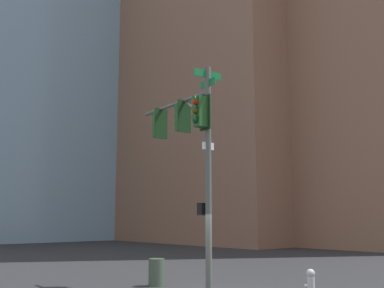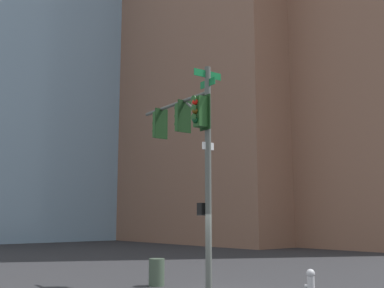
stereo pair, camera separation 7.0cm
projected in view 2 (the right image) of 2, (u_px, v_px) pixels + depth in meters
The scene contains 5 objects.
signal_pole_assembly at pixel (189, 138), 15.85m from camera, with size 4.43×1.15×7.34m.
fire_hydrant at pixel (311, 283), 13.91m from camera, with size 0.34×0.26×0.87m.
litter_bin at pixel (157, 272), 16.57m from camera, with size 0.56×0.56×0.95m, color #384738.
building_brick_midblock at pixel (233, 86), 53.40m from camera, with size 23.95×19.10×34.99m, color #845B47.
building_glass_tower at pixel (25, 27), 64.78m from camera, with size 33.13×33.96×57.61m, color #7A99B2.
Camera 2 is at (-10.87, 10.00, 2.36)m, focal length 43.48 mm.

